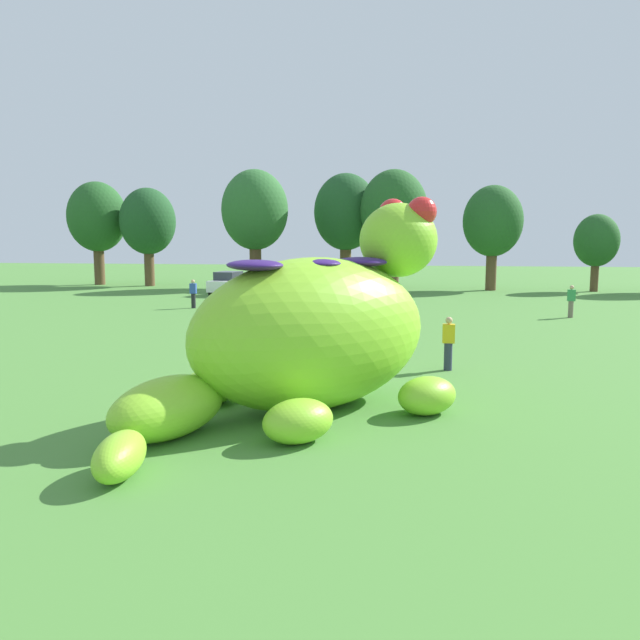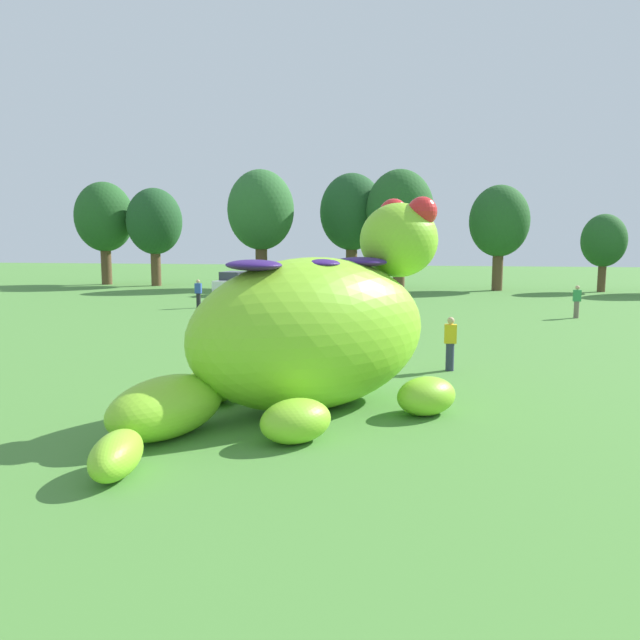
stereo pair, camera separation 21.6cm
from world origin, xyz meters
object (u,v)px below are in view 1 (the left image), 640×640
Objects in this scene: spectator_by_cars at (193,294)px; spectator_wandering at (315,290)px; car_green at (316,285)px; giant_inflatable_creature at (314,331)px; car_red at (268,284)px; spectator_near_inflatable at (571,302)px; spectator_mid_field at (448,344)px; car_white at (229,283)px.

spectator_by_cars is 1.00× the size of spectator_wandering.
spectator_by_cars is (-6.21, -7.92, -0.01)m from car_green.
giant_inflatable_creature is 2.23× the size of car_green.
giant_inflatable_creature reaches higher than car_red.
spectator_near_inflatable is at bearing -3.55° from spectator_by_cars.
giant_inflatable_creature is 5.60× the size of spectator_mid_field.
car_white reaches higher than spectator_by_cars.
spectator_mid_field is (7.92, -23.60, -0.01)m from car_green.
car_white is 8.80m from spectator_by_cars.
car_white is 2.52× the size of spectator_mid_field.
car_red and car_green have the same top height.
spectator_by_cars is (0.43, -8.79, -0.01)m from car_white.
car_green is 4.40m from spectator_wandering.
car_red is 0.99× the size of car_green.
spectator_near_inflatable is (21.66, -10.11, -0.01)m from car_white.
giant_inflatable_creature is 23.29m from spectator_by_cars.
spectator_near_inflatable is 21.27m from spectator_by_cars.
spectator_near_inflatable is 1.00× the size of spectator_wandering.
car_red is at bearing 153.24° from spectator_near_inflatable.
car_white and car_green have the same top height.
car_red is 2.47× the size of spectator_near_inflatable.
car_green is 24.89m from spectator_mid_field.
spectator_near_inflatable is at bearing -31.61° from car_green.
car_white is 2.52× the size of spectator_wandering.
car_white is (-11.04, 29.49, -1.06)m from giant_inflatable_creature.
spectator_mid_field is at bearing -116.34° from spectator_near_inflatable.
giant_inflatable_creature is 2.22× the size of car_white.
car_red reaches higher than spectator_by_cars.
car_white is 8.91m from spectator_wandering.
car_green is at bearing -7.41° from car_white.
giant_inflatable_creature reaches higher than car_green.
car_red is 20.75m from spectator_near_inflatable.
car_white is at bearing 92.77° from spectator_by_cars.
giant_inflatable_creature is 28.98m from car_green.
giant_inflatable_creature is 29.81m from car_red.
car_white is 2.52× the size of spectator_near_inflatable.
car_green reaches higher than spectator_by_cars.
car_green is (3.50, -0.10, 0.00)m from car_red.
spectator_by_cars is at bearing 132.03° from spectator_mid_field.
spectator_by_cars is at bearing -108.67° from car_red.
car_red reaches higher than spectator_near_inflatable.
car_green reaches higher than spectator_near_inflatable.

